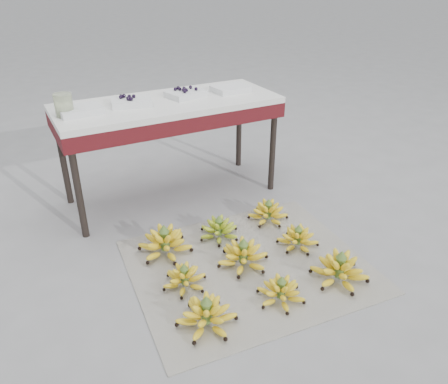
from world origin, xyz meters
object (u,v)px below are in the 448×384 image
bunch_front_left (207,315)px  glass_jar (64,105)px  tray_far_right (231,89)px  bunch_back_left (165,243)px  bunch_mid_center (243,255)px  bunch_front_right (340,270)px  tray_right (186,93)px  bunch_back_center (219,230)px  vendor_table (169,113)px  newspaper_mat (249,266)px  bunch_back_right (268,213)px  bunch_mid_left (185,278)px  tray_far_left (80,110)px  bunch_front_center (281,292)px  bunch_mid_right (298,239)px  tray_left (131,101)px

bunch_front_left → glass_jar: glass_jar is taller
tray_far_right → bunch_back_left: bearing=-140.3°
bunch_front_left → bunch_mid_center: bearing=63.6°
bunch_front_left → bunch_front_right: size_ratio=1.19×
bunch_mid_center → tray_right: 1.18m
bunch_back_left → bunch_back_center: (0.35, -0.00, -0.01)m
bunch_front_left → vendor_table: (0.35, 1.26, 0.55)m
bunch_front_left → newspaper_mat: bearing=60.0°
newspaper_mat → vendor_table: size_ratio=0.86×
bunch_back_center → bunch_back_right: size_ratio=0.97×
tray_right → bunch_mid_left: bearing=-115.3°
bunch_front_right → tray_far_left: tray_far_left is taller
bunch_back_left → tray_far_right: 1.20m
bunch_front_center → bunch_mid_left: size_ratio=0.98×
bunch_front_right → tray_right: tray_right is taller
bunch_front_right → bunch_mid_right: (-0.01, 0.35, -0.01)m
bunch_front_left → bunch_front_center: size_ratio=1.39×
bunch_front_right → tray_right: size_ratio=1.11×
bunch_mid_left → bunch_back_left: (0.02, 0.32, 0.02)m
newspaper_mat → bunch_back_left: 0.49m
bunch_mid_right → bunch_back_center: size_ratio=0.90×
newspaper_mat → bunch_front_left: bearing=-143.8°
tray_far_left → tray_left: bearing=5.6°
bunch_mid_right → tray_far_right: bearing=72.5°
bunch_back_left → bunch_mid_right: bearing=-32.1°
bunch_back_right → bunch_mid_left: bearing=-176.2°
newspaper_mat → tray_left: (-0.29, 0.99, 0.71)m
newspaper_mat → tray_right: tray_right is taller
newspaper_mat → bunch_back_left: bearing=137.5°
bunch_mid_left → bunch_back_left: 0.32m
tray_far_left → newspaper_mat: bearing=-57.6°
bunch_mid_left → bunch_mid_center: (0.36, 0.01, 0.01)m
tray_right → tray_far_right: bearing=-4.5°
bunch_mid_center → tray_far_left: (-0.59, 0.93, 0.65)m
newspaper_mat → tray_right: 1.23m
bunch_front_center → glass_jar: 1.60m
bunch_mid_left → tray_right: bearing=76.7°
tray_far_left → bunch_mid_right: bearing=-44.1°
bunch_back_right → vendor_table: vendor_table is taller
bunch_mid_left → tray_far_left: (-0.23, 0.95, 0.66)m
tray_far_left → bunch_back_left: bearing=-68.4°
bunch_front_left → bunch_mid_center: bunch_mid_center is taller
tray_far_left → tray_far_right: (1.03, 0.02, 0.00)m
bunch_mid_center → tray_left: 1.19m
bunch_mid_right → glass_jar: (-1.04, 0.92, 0.70)m
bunch_front_center → bunch_mid_right: same height
bunch_back_left → tray_far_left: size_ratio=1.35×
tray_far_left → tray_far_right: bearing=1.1°
bunch_front_center → glass_jar: (-0.69, 1.26, 0.70)m
tray_right → tray_far_right: size_ratio=1.08×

